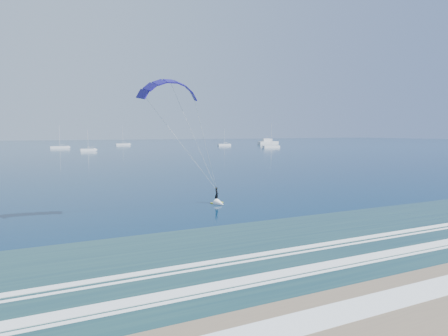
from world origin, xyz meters
name	(u,v)px	position (x,y,z in m)	size (l,w,h in m)	color
ground	(422,288)	(0.00, 0.00, 0.00)	(900.00, 900.00, 0.00)	#082948
kitesurfer_rig	(196,141)	(-3.25, 26.55, 7.97)	(13.58, 9.24, 15.31)	yellow
motor_yacht	(268,142)	(133.94, 225.58, 1.65)	(15.15, 4.04, 6.24)	silver
sailboat_2	(60,147)	(-3.89, 219.21, 0.69)	(9.67, 2.40, 12.91)	silver
sailboat_3	(88,150)	(5.42, 178.88, 0.67)	(7.01, 2.40, 9.96)	silver
sailboat_4	(123,144)	(37.93, 254.74, 0.69)	(9.34, 2.40, 12.61)	silver
sailboat_5	(224,145)	(94.86, 216.70, 0.68)	(8.76, 2.40, 11.95)	silver
sailboat_6	(271,147)	(104.62, 176.22, 0.70)	(10.50, 2.40, 13.99)	silver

